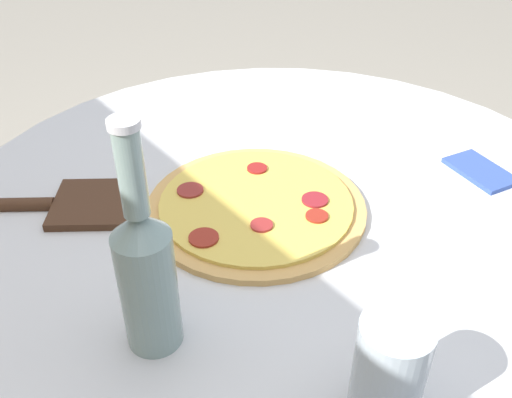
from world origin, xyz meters
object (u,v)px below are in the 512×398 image
Objects in this scene: pizza_paddle at (75,204)px; drinking_glass at (389,371)px; pizza at (256,206)px; beer_bottle at (146,272)px.

drinking_glass is at bearing 137.33° from pizza_paddle.
pizza is 1.44× the size of pizza_paddle.
pizza is at bearing -62.86° from beer_bottle.
pizza_paddle is (0.30, -0.03, -0.10)m from beer_bottle.
drinking_glass reaches higher than pizza_paddle.
beer_bottle is 2.29× the size of drinking_glass.
drinking_glass is (-0.35, 0.11, 0.05)m from pizza.
drinking_glass reaches higher than pizza.
drinking_glass is at bearing -149.14° from beer_bottle.
drinking_glass is at bearing 162.61° from pizza.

